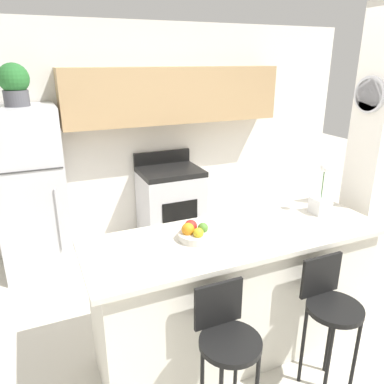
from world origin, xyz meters
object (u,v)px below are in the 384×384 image
at_px(potted_plant_on_fridge, 14,84).
at_px(bar_stool_right, 330,308).
at_px(refrigerator, 31,192).
at_px(stove_range, 171,204).
at_px(bar_stool_left, 227,342).
at_px(orchid_vase, 321,200).
at_px(fruit_bowl, 195,233).

bearing_deg(potted_plant_on_fridge, bar_stool_right, -55.76).
height_order(refrigerator, stove_range, refrigerator).
height_order(bar_stool_left, bar_stool_right, same).
bearing_deg(refrigerator, bar_stool_right, -55.76).
xyz_separation_m(stove_range, bar_stool_right, (0.15, -2.52, 0.17)).
xyz_separation_m(refrigerator, bar_stool_left, (0.93, -2.48, -0.23)).
bearing_deg(stove_range, potted_plant_on_fridge, -178.33).
bearing_deg(potted_plant_on_fridge, refrigerator, -63.33).
relative_size(refrigerator, potted_plant_on_fridge, 4.37).
bearing_deg(bar_stool_left, refrigerator, 110.60).
relative_size(refrigerator, stove_range, 1.61).
distance_m(bar_stool_left, bar_stool_right, 0.76).
height_order(bar_stool_right, potted_plant_on_fridge, potted_plant_on_fridge).
distance_m(orchid_vase, fruit_bowl, 1.10).
xyz_separation_m(potted_plant_on_fridge, orchid_vase, (2.09, -1.86, -0.83)).
relative_size(potted_plant_on_fridge, orchid_vase, 0.96).
xyz_separation_m(refrigerator, orchid_vase, (2.09, -1.86, 0.23)).
height_order(stove_range, fruit_bowl, fruit_bowl).
bearing_deg(bar_stool_left, bar_stool_right, 0.00).
relative_size(stove_range, orchid_vase, 2.60).
distance_m(bar_stool_right, potted_plant_on_fridge, 3.27).
distance_m(refrigerator, bar_stool_right, 3.01).
relative_size(bar_stool_left, bar_stool_right, 1.00).
distance_m(refrigerator, fruit_bowl, 2.13).
distance_m(bar_stool_right, fruit_bowl, 1.00).
bearing_deg(fruit_bowl, stove_range, 74.29).
bearing_deg(fruit_bowl, orchid_vase, 1.03).
xyz_separation_m(refrigerator, fruit_bowl, (1.00, -1.88, 0.17)).
relative_size(stove_range, fruit_bowl, 4.45).
xyz_separation_m(stove_range, fruit_bowl, (-0.54, -1.92, 0.57)).
relative_size(refrigerator, bar_stool_left, 1.81).
bearing_deg(fruit_bowl, refrigerator, 117.96).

